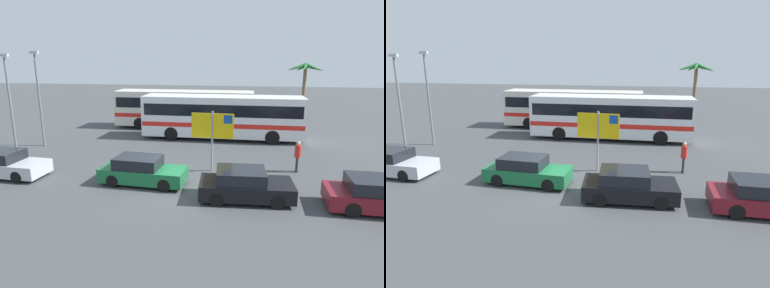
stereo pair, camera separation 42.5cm
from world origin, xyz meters
The scene contains 12 objects.
ground centered at (0.00, 0.00, 0.00)m, with size 120.00×120.00×0.00m, color #424447.
bus_front_coach centered at (1.59, 10.09, 1.78)m, with size 11.64×2.69×3.17m.
bus_rear_coach centered at (-1.92, 13.50, 1.78)m, with size 11.64×2.69×3.17m.
ferry_sign centered at (1.70, 2.58, 2.33)m, with size 2.20×0.18×3.20m.
car_maroon centered at (8.78, -1.08, 0.64)m, with size 4.48×1.91×1.32m.
car_silver centered at (-8.82, 0.07, 0.64)m, with size 4.55×1.91×1.32m.
car_green centered at (-1.43, 0.19, 0.63)m, with size 4.14×1.91×1.32m.
car_black centered at (3.40, -0.86, 0.64)m, with size 4.02×2.08×1.32m.
pedestrian_crossing_lot centered at (6.09, 3.15, 0.97)m, with size 0.32×0.32×1.66m.
lamp_post_left_side centered at (-10.29, 5.93, 3.46)m, with size 0.56×0.20×6.29m.
lamp_post_right_side centered at (-10.94, 3.96, 3.37)m, with size 0.56×0.20×6.09m.
palm_tree_seaside centered at (8.96, 20.87, 4.54)m, with size 3.66×3.60×5.43m.
Camera 2 is at (3.78, -14.02, 5.81)m, focal length 30.86 mm.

